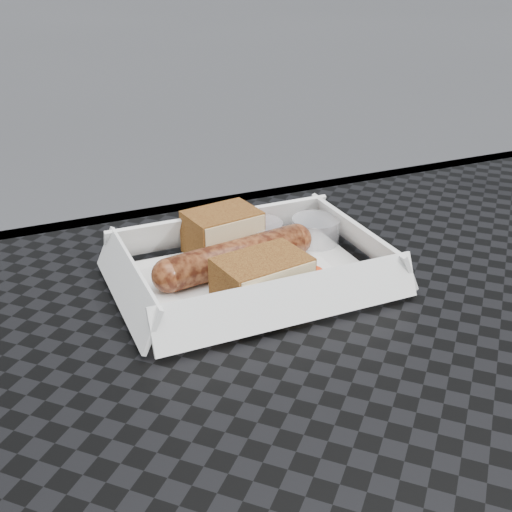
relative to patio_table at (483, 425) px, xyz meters
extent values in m
cube|color=black|center=(0.00, 0.00, 0.07)|extent=(0.80, 0.80, 0.01)
cube|color=black|center=(0.00, 0.39, 0.06)|extent=(0.80, 0.03, 0.03)
cylinder|color=black|center=(0.35, 0.35, -0.30)|extent=(0.03, 0.03, 0.73)
cube|color=white|center=(-0.13, 0.18, 0.08)|extent=(0.22, 0.15, 0.00)
cylinder|color=brown|center=(-0.14, 0.20, 0.10)|extent=(0.14, 0.05, 0.03)
sphere|color=brown|center=(-0.07, 0.21, 0.10)|extent=(0.03, 0.03, 0.03)
sphere|color=brown|center=(-0.21, 0.19, 0.10)|extent=(0.03, 0.03, 0.03)
cube|color=brown|center=(-0.14, 0.24, 0.10)|extent=(0.08, 0.06, 0.04)
cube|color=brown|center=(-0.14, 0.14, 0.10)|extent=(0.09, 0.06, 0.04)
cylinder|color=red|center=(-0.09, 0.16, 0.08)|extent=(0.02, 0.02, 0.00)
torus|color=white|center=(-0.08, 0.15, 0.08)|extent=(0.02, 0.02, 0.00)
cube|color=#B2D17F|center=(-0.08, 0.16, 0.08)|extent=(0.02, 0.02, 0.00)
cube|color=white|center=(-0.16, 0.20, 0.08)|extent=(0.14, 0.14, 0.00)
cylinder|color=maroon|center=(-0.10, 0.24, 0.09)|extent=(0.05, 0.05, 0.03)
cylinder|color=silver|center=(-0.04, 0.23, 0.09)|extent=(0.05, 0.05, 0.03)
camera|label=1|loc=(-0.34, -0.31, 0.37)|focal=45.00mm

